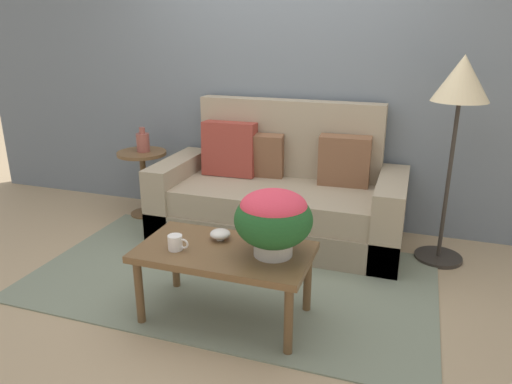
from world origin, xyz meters
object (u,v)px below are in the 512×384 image
floor_lamp (460,95)px  table_vase (143,142)px  couch (279,197)px  coffee_mug (176,243)px  side_table (143,172)px  coffee_table (225,257)px  potted_plant (273,218)px  snack_bowl (220,234)px

floor_lamp → table_vase: size_ratio=6.84×
couch → coffee_mug: (-0.22, -1.39, 0.16)m
side_table → table_vase: (0.01, 0.01, 0.28)m
coffee_table → coffee_mug: bearing=-159.6°
couch → table_vase: bearing=177.4°
couch → table_vase: 1.36m
couch → floor_lamp: bearing=-1.9°
floor_lamp → potted_plant: (-0.96, -1.23, -0.57)m
coffee_mug → potted_plant: bearing=12.2°
potted_plant → snack_bowl: 0.42m
coffee_table → snack_bowl: 0.17m
couch → snack_bowl: size_ratio=15.99×
coffee_table → snack_bowl: snack_bowl is taller
coffee_mug → table_vase: (-1.08, 1.45, 0.20)m
side_table → floor_lamp: bearing=-1.9°
couch → coffee_table: 1.30m
snack_bowl → coffee_table: bearing=-57.4°
side_table → floor_lamp: size_ratio=0.41×
floor_lamp → coffee_mug: size_ratio=11.89×
side_table → potted_plant: size_ratio=1.40×
coffee_mug → side_table: bearing=127.4°
coffee_mug → snack_bowl: 0.29m
floor_lamp → potted_plant: 1.66m
coffee_table → coffee_mug: size_ratio=7.99×
side_table → table_vase: bearing=48.0°
snack_bowl → table_vase: table_vase is taller
coffee_table → snack_bowl: size_ratio=8.07×
potted_plant → table_vase: size_ratio=1.99×
couch → snack_bowl: couch is taller
potted_plant → coffee_mug: potted_plant is taller
side_table → snack_bowl: (1.29, -1.22, 0.07)m
coffee_table → floor_lamp: size_ratio=0.67×
floor_lamp → coffee_mug: (-1.52, -1.35, -0.75)m
side_table → snack_bowl: bearing=-43.5°
side_table → snack_bowl: side_table is taller
table_vase → coffee_table: bearing=-45.1°
side_table → table_vase: size_ratio=2.78×
couch → potted_plant: 1.36m
table_vase → coffee_mug: bearing=-53.2°
potted_plant → snack_bowl: bearing=165.6°
side_table → coffee_mug: bearing=-52.6°
floor_lamp → table_vase: bearing=177.7°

